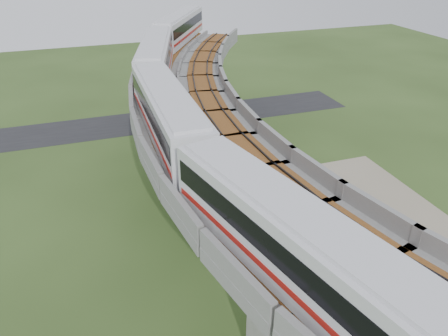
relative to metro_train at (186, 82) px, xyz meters
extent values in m
plane|color=#32491D|center=(-0.83, -7.57, -12.31)|extent=(160.00, 160.00, 0.00)
cube|color=gray|center=(13.17, -9.57, -12.29)|extent=(18.00, 26.00, 0.04)
cube|color=#232326|center=(-0.83, 22.43, -12.29)|extent=(60.00, 8.00, 0.03)
cube|color=#99968E|center=(8.29, 24.22, -8.11)|extent=(2.86, 2.93, 8.40)
cube|color=#99968E|center=(8.29, 24.22, -3.31)|extent=(7.21, 5.74, 1.20)
cube|color=#99968E|center=(0.08, 2.85, -8.11)|extent=(2.35, 2.51, 8.40)
cube|color=#99968E|center=(0.08, 2.85, -3.31)|extent=(7.31, 3.58, 1.20)
cube|color=#99968E|center=(0.08, -17.99, -8.11)|extent=(2.35, 2.51, 8.40)
cube|color=#99968E|center=(0.08, -17.99, -3.31)|extent=(7.31, 3.58, 1.20)
cube|color=gray|center=(5.36, 18.96, -2.31)|extent=(16.42, 20.91, 0.80)
cube|color=gray|center=(1.50, 20.87, -1.41)|extent=(8.66, 17.08, 1.00)
cube|color=gray|center=(9.21, 17.06, -1.41)|extent=(8.66, 17.08, 1.00)
cube|color=brown|center=(3.38, 19.94, -1.85)|extent=(10.68, 18.08, 0.12)
cube|color=black|center=(3.38, 19.94, -1.73)|extent=(9.69, 17.59, 0.12)
cube|color=brown|center=(7.33, 17.99, -1.85)|extent=(10.68, 18.08, 0.12)
cube|color=black|center=(7.33, 17.99, -1.73)|extent=(9.69, 17.59, 0.12)
cube|color=gray|center=(-0.13, 1.55, -2.31)|extent=(11.77, 20.03, 0.80)
cube|color=gray|center=(-4.38, 2.21, -1.41)|extent=(3.22, 18.71, 1.00)
cube|color=gray|center=(4.12, 0.90, -1.41)|extent=(3.22, 18.71, 1.00)
cube|color=brown|center=(-2.31, 1.89, -1.85)|extent=(5.44, 19.05, 0.12)
cube|color=black|center=(-2.31, 1.89, -1.73)|extent=(4.35, 18.88, 0.12)
cube|color=brown|center=(2.04, 1.22, -1.85)|extent=(5.44, 19.05, 0.12)
cube|color=black|center=(2.04, 1.22, -1.73)|extent=(4.35, 18.88, 0.12)
cube|color=gray|center=(-0.13, -16.70, -2.31)|extent=(11.77, 20.03, 0.80)
cube|color=gray|center=(-4.38, -17.35, -1.41)|extent=(3.22, 18.71, 1.00)
cube|color=gray|center=(4.12, -16.05, -1.41)|extent=(3.22, 18.71, 1.00)
cube|color=brown|center=(-2.31, -17.04, -1.85)|extent=(5.44, 19.05, 0.12)
cube|color=black|center=(-2.31, -17.04, -1.73)|extent=(4.35, 18.88, 0.12)
cube|color=brown|center=(2.04, -16.37, -1.85)|extent=(5.44, 19.05, 0.12)
cube|color=black|center=(2.04, -16.37, -1.73)|extent=(4.35, 18.88, 0.12)
cube|color=silver|center=(-1.31, -22.10, -0.07)|extent=(6.13, 15.22, 3.20)
cube|color=silver|center=(-1.31, -22.10, 1.63)|extent=(5.43, 14.36, 0.22)
cube|color=black|center=(-1.31, -22.10, 0.38)|extent=(6.05, 14.65, 1.15)
cube|color=#A31710|center=(-1.31, -22.10, -0.82)|extent=(6.05, 14.65, 0.30)
cube|color=black|center=(-1.31, -22.10, -1.53)|extent=(4.83, 12.84, 0.28)
cube|color=silver|center=(-3.02, -6.64, -0.07)|extent=(2.93, 15.04, 3.20)
cube|color=silver|center=(-3.02, -6.64, 1.63)|extent=(2.37, 14.28, 0.22)
cube|color=black|center=(-3.02, -6.64, 0.38)|extent=(2.98, 14.44, 1.15)
cube|color=#A31710|center=(-3.02, -6.64, -0.82)|extent=(2.98, 14.44, 0.30)
cube|color=black|center=(-3.02, -6.64, -1.53)|extent=(2.09, 12.78, 0.28)
cube|color=silver|center=(-0.84, 8.77, -0.07)|extent=(6.55, 15.18, 3.20)
cube|color=silver|center=(-0.84, 8.77, 1.63)|extent=(5.83, 14.32, 0.22)
cube|color=black|center=(-0.84, 8.77, 0.38)|extent=(6.45, 14.62, 1.15)
cube|color=#A31710|center=(-0.84, 8.77, -0.82)|extent=(6.45, 14.62, 0.30)
cube|color=black|center=(-0.84, 8.77, -1.53)|extent=(5.18, 12.80, 0.28)
cube|color=silver|center=(5.09, 23.15, -0.07)|extent=(9.76, 14.38, 3.20)
cube|color=silver|center=(5.09, 23.15, 1.63)|extent=(8.92, 13.46, 0.22)
cube|color=black|center=(5.09, 23.15, 0.38)|extent=(9.51, 13.88, 1.15)
cube|color=#A31710|center=(5.09, 23.15, -0.82)|extent=(9.51, 13.88, 0.30)
cube|color=black|center=(5.09, 23.15, -1.53)|extent=(7.95, 12.02, 0.28)
cylinder|color=#2D382D|center=(11.42, 11.72, -11.56)|extent=(0.08, 0.08, 1.50)
cube|color=#2D382D|center=(10.55, 9.41, -11.56)|extent=(1.69, 4.77, 1.40)
cylinder|color=#2D382D|center=(9.79, 7.05, -11.56)|extent=(0.08, 0.08, 1.50)
cube|color=#2D382D|center=(9.15, 4.67, -11.56)|extent=(1.23, 4.91, 1.40)
cylinder|color=#2D382D|center=(8.62, 2.25, -11.56)|extent=(0.08, 0.08, 1.50)
cube|color=#2D382D|center=(8.20, -0.18, -11.56)|extent=(0.75, 4.99, 1.40)
cylinder|color=#2D382D|center=(7.91, -2.64, -11.56)|extent=(0.08, 0.08, 1.50)
cube|color=#2D382D|center=(7.73, -5.10, -11.56)|extent=(0.27, 5.04, 1.40)
cylinder|color=#2D382D|center=(7.67, -7.57, -11.56)|extent=(0.08, 0.08, 1.50)
cube|color=#2D382D|center=(7.73, -10.04, -11.56)|extent=(0.27, 5.04, 1.40)
cylinder|color=#2D382D|center=(7.91, -12.51, -11.56)|extent=(0.08, 0.08, 1.50)
cube|color=#2D382D|center=(8.20, -14.96, -11.56)|extent=(0.75, 4.99, 1.40)
cylinder|color=#2D382D|center=(8.62, -17.40, -11.56)|extent=(0.08, 0.08, 1.50)
cube|color=#2D382D|center=(9.15, -19.81, -11.56)|extent=(1.23, 4.91, 1.40)
cylinder|color=#382314|center=(10.88, 14.85, -11.57)|extent=(0.18, 0.18, 1.47)
ellipsoid|color=#123B15|center=(10.88, 14.85, -10.19)|extent=(2.17, 2.17, 1.85)
cylinder|color=#382314|center=(7.36, 7.84, -11.53)|extent=(0.18, 0.18, 1.55)
ellipsoid|color=#123B15|center=(7.36, 7.84, -9.82)|extent=(3.13, 3.13, 2.66)
cylinder|color=#382314|center=(6.97, 0.93, -11.63)|extent=(0.18, 0.18, 1.36)
ellipsoid|color=#123B15|center=(6.97, 0.93, -10.09)|extent=(2.87, 2.87, 2.44)
cylinder|color=#382314|center=(6.30, -7.59, -11.80)|extent=(0.18, 0.18, 1.01)
ellipsoid|color=#123B15|center=(6.30, -7.59, -10.41)|extent=(2.95, 2.95, 2.51)
cylinder|color=#382314|center=(6.81, -16.50, -11.68)|extent=(0.18, 0.18, 1.25)
ellipsoid|color=#123B15|center=(6.81, -16.50, -10.49)|extent=(1.86, 1.86, 1.58)
imported|color=white|center=(13.70, -16.29, -11.58)|extent=(3.18, 4.34, 1.37)
imported|color=#9E170E|center=(14.31, -8.28, -11.68)|extent=(3.72, 2.88, 1.18)
imported|color=black|center=(9.61, -5.84, -11.63)|extent=(4.73, 2.90, 1.28)
camera|label=1|loc=(-8.55, -34.51, 11.06)|focal=35.00mm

